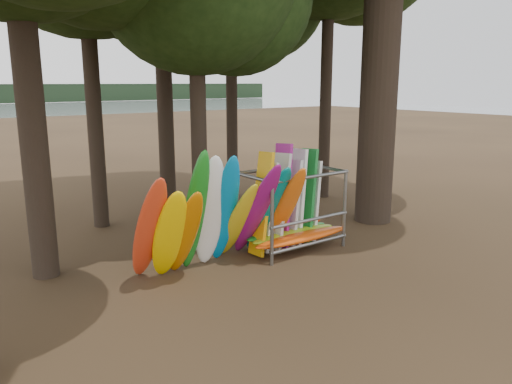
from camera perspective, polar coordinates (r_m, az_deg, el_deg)
ground at (r=13.19m, az=3.71°, el=-7.12°), size 120.00×120.00×0.00m
kayak_row at (r=11.92m, az=-4.00°, el=-2.92°), size 4.42×2.09×3.10m
storage_rack at (r=13.44m, az=4.01°, el=-2.31°), size 3.13×1.55×2.84m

